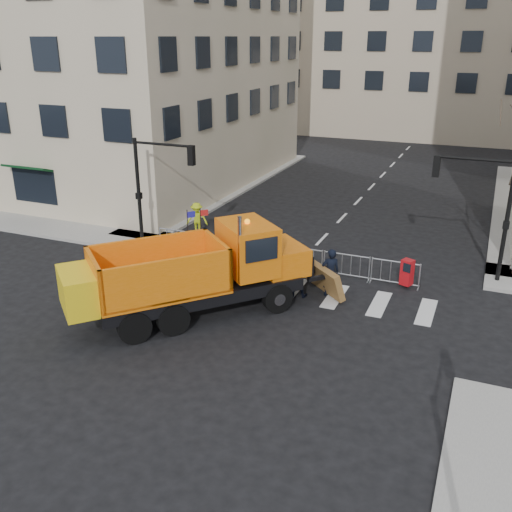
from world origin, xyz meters
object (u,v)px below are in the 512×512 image
at_px(plow_truck, 192,271).
at_px(cop_b, 296,273).
at_px(newspaper_box, 407,272).
at_px(cop_a, 330,272).
at_px(cop_c, 291,270).
at_px(worker, 197,219).

bearing_deg(plow_truck, cop_b, -1.41).
bearing_deg(plow_truck, newspaper_box, -9.08).
bearing_deg(cop_b, plow_truck, 35.84).
bearing_deg(plow_truck, cop_a, -6.68).
bearing_deg(cop_a, cop_b, -5.06).
distance_m(plow_truck, newspaper_box, 9.04).
bearing_deg(newspaper_box, cop_c, -130.10).
relative_size(cop_b, cop_c, 1.02).
distance_m(cop_c, worker, 8.22).
xyz_separation_m(cop_b, newspaper_box, (4.00, 2.50, -0.30)).
xyz_separation_m(cop_b, cop_c, (-0.28, 0.20, -0.02)).
xyz_separation_m(plow_truck, worker, (-4.13, 7.94, -0.77)).
relative_size(cop_b, worker, 1.17).
bearing_deg(worker, cop_a, -43.69).
bearing_deg(cop_c, worker, -101.53).
relative_size(cop_a, newspaper_box, 1.81).
bearing_deg(cop_c, plow_truck, -16.25).
distance_m(plow_truck, cop_a, 5.69).
distance_m(worker, newspaper_box, 11.33).
bearing_deg(newspaper_box, worker, -170.06).
height_order(plow_truck, cop_a, plow_truck).
xyz_separation_m(plow_truck, newspaper_box, (6.97, 5.66, -1.08)).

